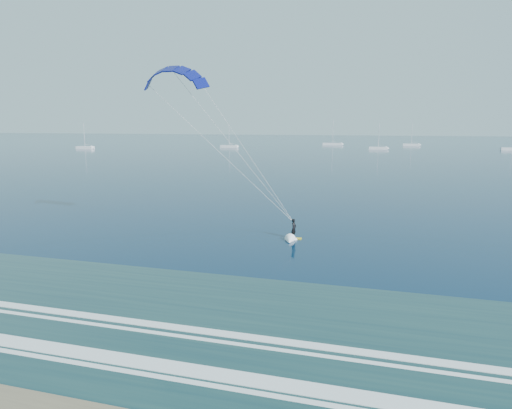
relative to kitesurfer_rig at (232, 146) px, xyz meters
The scene contains 7 objects.
kitesurfer_rig is the anchor object (origin of this frame).
sailboat_0 183.60m from the kitesurfer_rig, 130.74° to the left, with size 8.52×2.40×11.61m.
sailboat_1 177.79m from the kitesurfer_rig, 109.50° to the left, with size 8.48×2.40×11.67m.
sailboat_2 207.41m from the kitesurfer_rig, 93.91° to the left, with size 10.48×2.40×13.88m.
sailboat_3 171.14m from the kitesurfer_rig, 86.49° to the left, with size 8.15×2.40×11.38m.
sailboat_4 211.32m from the kitesurfer_rig, 82.85° to the left, with size 8.39×2.40×11.45m.
sailboat_5 191.87m from the kitesurfer_rig, 69.69° to the left, with size 8.89×2.40×12.11m.
Camera 1 is at (16.26, -12.71, 11.54)m, focal length 32.00 mm.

